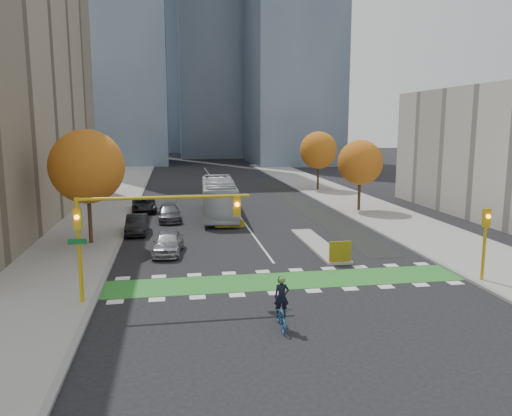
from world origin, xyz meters
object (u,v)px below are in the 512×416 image
object	(u,v)px
tree_east_near	(360,163)
bus	(219,197)
parked_car_b	(137,224)
traffic_signal_west	(134,220)
cyclist	(282,311)
tree_east_far	(319,150)
parked_car_d	(144,205)
parked_car_c	(169,213)
parked_car_a	(168,243)
tree_west	(87,167)
traffic_signal_east	(485,234)
hazard_board	(340,252)

from	to	relation	value
tree_east_near	bus	bearing A→B (deg)	-179.18
bus	parked_car_b	world-z (taller)	bus
traffic_signal_west	cyclist	world-z (taller)	traffic_signal_west
tree_east_far	parked_car_d	size ratio (longest dim) A/B	1.52
tree_east_near	parked_car_c	world-z (taller)	tree_east_near
traffic_signal_west	cyclist	bearing A→B (deg)	-34.32
bus	parked_car_a	distance (m)	14.10
traffic_signal_west	parked_car_b	world-z (taller)	traffic_signal_west
tree_west	tree_east_far	distance (m)	35.73
tree_east_far	traffic_signal_west	xyz separation A→B (m)	(-20.43, -38.51, -1.21)
cyclist	bus	size ratio (longest dim) A/B	0.18
traffic_signal_east	parked_car_d	size ratio (longest dim) A/B	0.82
tree_west	bus	bearing A→B (deg)	44.12
cyclist	parked_car_d	size ratio (longest dim) A/B	0.45
parked_car_a	parked_car_b	xyz separation A→B (m)	(-2.50, 6.68, -0.01)
bus	traffic_signal_east	bearing A→B (deg)	-57.79
parked_car_a	parked_car_d	world-z (taller)	parked_car_a
tree_east_far	parked_car_a	xyz separation A→B (m)	(-19.00, -29.49, -4.48)
tree_east_near	hazard_board	bearing A→B (deg)	-114.20
hazard_board	tree_east_far	size ratio (longest dim) A/B	0.18
parked_car_a	parked_car_b	world-z (taller)	parked_car_a
traffic_signal_east	parked_car_c	world-z (taller)	traffic_signal_east
parked_car_b	traffic_signal_east	bearing A→B (deg)	-39.02
tree_west	cyclist	xyz separation A→B (m)	(10.34, -16.79, -4.86)
hazard_board	traffic_signal_west	world-z (taller)	traffic_signal_west
traffic_signal_west	bus	bearing A→B (deg)	74.86
traffic_signal_west	parked_car_a	world-z (taller)	traffic_signal_west
traffic_signal_west	tree_east_near	bearing A→B (deg)	48.48
traffic_signal_east	cyclist	xyz separation A→B (m)	(-12.16, -4.28, -1.98)
bus	parked_car_c	xyz separation A→B (m)	(-4.61, -1.61, -1.07)
traffic_signal_east	parked_car_c	size ratio (longest dim) A/B	0.84
tree_east_far	parked_car_c	xyz separation A→B (m)	(-19.00, -17.81, -4.53)
bus	hazard_board	bearing A→B (deg)	-68.33
traffic_signal_east	parked_car_c	bearing A→B (deg)	129.40
tree_west	parked_car_b	xyz separation A→B (m)	(3.00, 3.19, -4.87)
parked_car_b	parked_car_d	size ratio (longest dim) A/B	0.90
traffic_signal_west	parked_car_a	distance (m)	9.70
hazard_board	parked_car_b	world-z (taller)	parked_car_b
hazard_board	tree_west	world-z (taller)	tree_west
cyclist	parked_car_d	xyz separation A→B (m)	(-7.34, 30.21, -0.06)
tree_west	traffic_signal_west	size ratio (longest dim) A/B	0.96
tree_east_far	parked_car_c	world-z (taller)	tree_east_far
parked_car_d	parked_car_a	bearing A→B (deg)	-85.62
traffic_signal_west	parked_car_a	bearing A→B (deg)	81.00
bus	traffic_signal_west	bearing A→B (deg)	-101.98
tree_east_near	traffic_signal_west	bearing A→B (deg)	-131.52
bus	parked_car_b	size ratio (longest dim) A/B	2.81
traffic_signal_east	parked_car_b	distance (m)	25.11
cyclist	parked_car_b	xyz separation A→B (m)	(-7.34, 19.98, -0.01)
tree_east_far	tree_west	bearing A→B (deg)	-133.30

